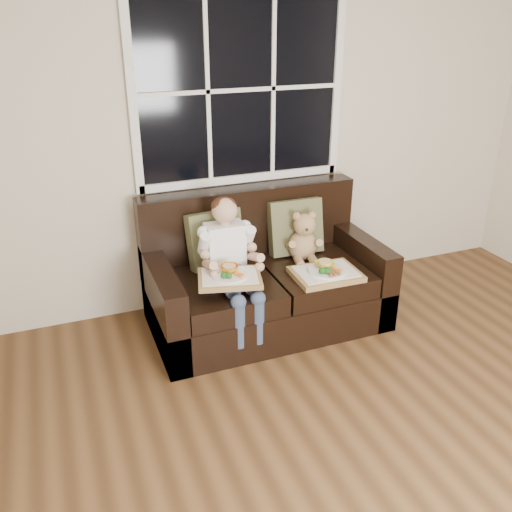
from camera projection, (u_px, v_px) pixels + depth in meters
name	position (u px, v px, depth m)	size (l,w,h in m)	color
ground	(480.00, 512.00, 2.58)	(5.00, 5.00, 0.00)	brown
window_back	(241.00, 90.00, 3.89)	(1.62, 0.04, 1.37)	black
loveseat	(264.00, 283.00, 4.06)	(1.70, 0.92, 0.96)	black
pillow_left	(215.00, 239.00, 3.94)	(0.43, 0.25, 0.42)	brown
pillow_right	(295.00, 227.00, 4.15)	(0.42, 0.20, 0.43)	brown
child	(230.00, 254.00, 3.71)	(0.39, 0.60, 0.88)	white
teddy_bear	(304.00, 240.00, 4.05)	(0.26, 0.31, 0.39)	tan
tray_left	(230.00, 277.00, 3.56)	(0.48, 0.41, 0.09)	#9F7748
tray_right	(326.00, 273.00, 3.82)	(0.48, 0.37, 0.11)	#9F7748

